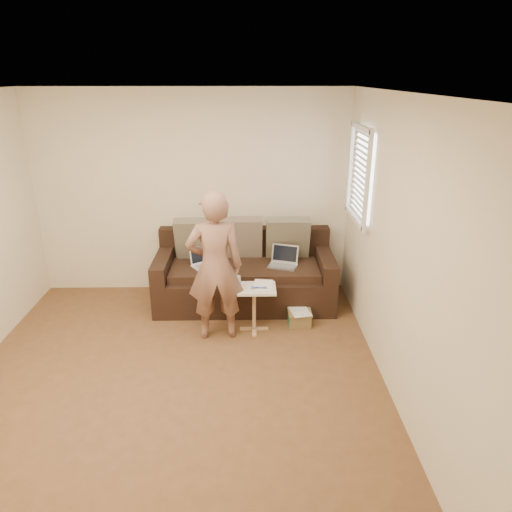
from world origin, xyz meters
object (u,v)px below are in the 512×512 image
striped_box (299,317)px  side_table (254,309)px  drinking_glass (238,281)px  laptop_white (205,266)px  laptop_silver (282,267)px  person (215,267)px  sofa (245,272)px

striped_box → side_table: bearing=-167.7°
drinking_glass → laptop_white: bearing=124.5°
laptop_silver → drinking_glass: drinking_glass is taller
drinking_glass → striped_box: bearing=5.9°
person → side_table: (0.42, 0.12, -0.56)m
striped_box → sofa: bearing=138.0°
side_table → striped_box: (0.53, 0.12, -0.18)m
laptop_white → person: person is taller
sofa → drinking_glass: (-0.08, -0.65, 0.17)m
sofa → person: (-0.31, -0.81, 0.40)m
laptop_silver → drinking_glass: (-0.54, -0.57, 0.07)m
person → striped_box: bearing=-173.1°
laptop_white → striped_box: laptop_white is taller
laptop_silver → side_table: (-0.36, -0.61, -0.25)m
drinking_glass → striped_box: drinking_glass is taller
person → side_table: size_ratio=3.13×
laptop_white → striped_box: (1.12, -0.52, -0.43)m
person → drinking_glass: 0.37m
side_table → drinking_glass: size_ratio=4.42×
drinking_glass → person: bearing=-145.5°
striped_box → laptop_white: bearing=155.0°
laptop_white → person: (0.18, -0.76, 0.31)m
side_table → laptop_white: bearing=132.8°
sofa → laptop_white: size_ratio=7.37×
person → striped_box: size_ratio=6.09×
sofa → drinking_glass: 0.67m
sofa → laptop_silver: bearing=-9.3°
laptop_silver → person: 1.11m
drinking_glass → side_table: bearing=-13.2°
drinking_glass → striped_box: size_ratio=0.44×
drinking_glass → laptop_silver: bearing=46.5°
sofa → laptop_white: bearing=-174.0°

